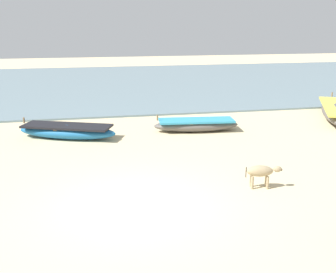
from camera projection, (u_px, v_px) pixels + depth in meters
The scene contains 5 objects.
ground at pixel (135, 205), 9.35m from camera, with size 80.00×80.00×0.00m, color beige.
sea_water at pixel (97, 84), 27.13m from camera, with size 60.00×20.00×0.08m, color slate.
fishing_boat_1 at pixel (196, 125), 15.57m from camera, with size 3.22×1.22×0.64m.
fishing_boat_4 at pixel (67, 131), 14.62m from camera, with size 3.60×2.23×0.67m.
calf_near_dun at pixel (261, 172), 10.21m from camera, with size 0.89×0.37×0.58m.
Camera 1 is at (-1.04, -8.57, 3.96)m, focal length 44.97 mm.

